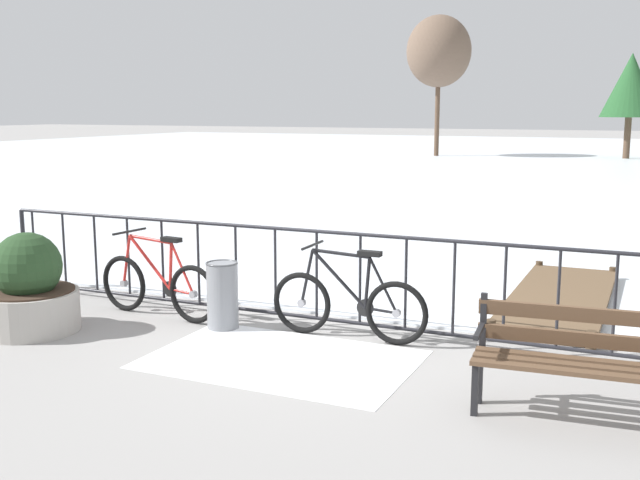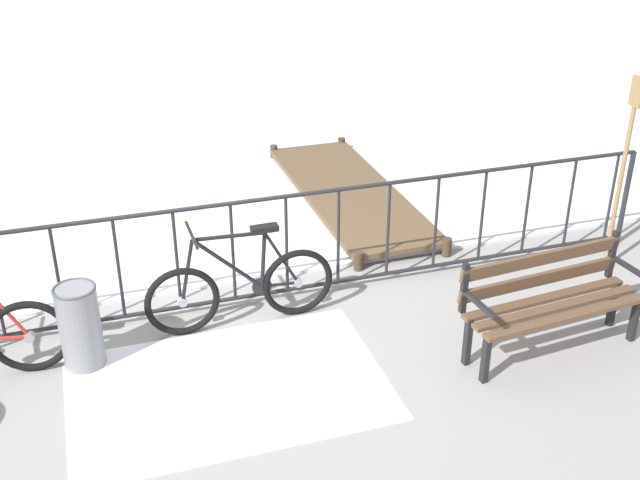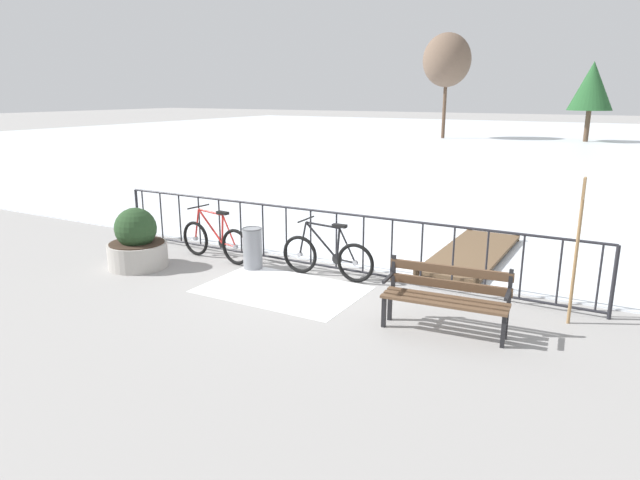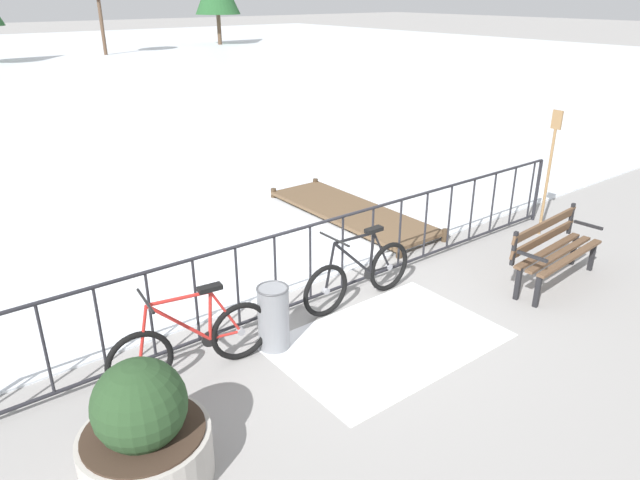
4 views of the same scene
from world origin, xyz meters
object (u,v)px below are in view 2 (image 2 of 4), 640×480
object	(u,v)px
bicycle_near_railing	(242,288)
oar_upright	(624,163)
trash_bin	(80,326)
park_bench	(550,294)

from	to	relation	value
bicycle_near_railing	oar_upright	world-z (taller)	oar_upright
oar_upright	bicycle_near_railing	bearing A→B (deg)	178.40
bicycle_near_railing	trash_bin	distance (m)	1.41
bicycle_near_railing	trash_bin	xyz separation A→B (m)	(-1.39, -0.19, 0.00)
bicycle_near_railing	oar_upright	distance (m)	3.86
trash_bin	oar_upright	distance (m)	5.23
bicycle_near_railing	oar_upright	bearing A→B (deg)	-1.60
park_bench	oar_upright	distance (m)	1.85
oar_upright	park_bench	bearing A→B (deg)	-143.27
bicycle_near_railing	oar_upright	xyz separation A→B (m)	(3.78, -0.11, 0.77)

